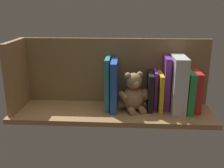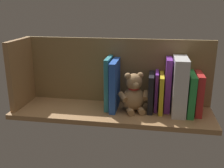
# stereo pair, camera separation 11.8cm
# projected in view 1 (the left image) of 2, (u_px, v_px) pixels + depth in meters

# --- Properties ---
(ground_plane) EXTENTS (0.92, 0.28, 0.02)m
(ground_plane) POSITION_uv_depth(u_px,v_px,m) (112.00, 112.00, 1.23)
(ground_plane) COLOR #A87A4C
(shelf_back_panel) EXTENTS (0.92, 0.02, 0.32)m
(shelf_back_panel) POSITION_uv_depth(u_px,v_px,m) (113.00, 71.00, 1.29)
(shelf_back_panel) COLOR olive
(shelf_back_panel) RESTS_ON ground_plane
(shelf_side_divider) EXTENTS (0.02, 0.22, 0.32)m
(shelf_side_divider) POSITION_uv_depth(u_px,v_px,m) (17.00, 75.00, 1.20)
(shelf_side_divider) COLOR #A87A4C
(shelf_side_divider) RESTS_ON ground_plane
(book_0) EXTENTS (0.03, 0.14, 0.18)m
(book_0) POSITION_uv_depth(u_px,v_px,m) (196.00, 91.00, 1.20)
(book_0) COLOR red
(book_0) RESTS_ON ground_plane
(book_1) EXTENTS (0.03, 0.16, 0.18)m
(book_1) POSITION_uv_depth(u_px,v_px,m) (188.00, 91.00, 1.20)
(book_1) COLOR green
(book_1) RESTS_ON ground_plane
(dictionary_thick_white) EXTENTS (0.06, 0.17, 0.25)m
(dictionary_thick_white) POSITION_uv_depth(u_px,v_px,m) (178.00, 84.00, 1.19)
(dictionary_thick_white) COLOR silver
(dictionary_thick_white) RESTS_ON ground_plane
(book_2) EXTENTS (0.03, 0.11, 0.24)m
(book_2) POSITION_uv_depth(u_px,v_px,m) (166.00, 83.00, 1.22)
(book_2) COLOR purple
(book_2) RESTS_ON ground_plane
(book_3) EXTENTS (0.02, 0.14, 0.17)m
(book_3) POSITION_uv_depth(u_px,v_px,m) (160.00, 91.00, 1.22)
(book_3) COLOR yellow
(book_3) RESTS_ON ground_plane
(book_4) EXTENTS (0.01, 0.11, 0.18)m
(book_4) POSITION_uv_depth(u_px,v_px,m) (155.00, 89.00, 1.23)
(book_4) COLOR purple
(book_4) RESTS_ON ground_plane
(book_5) EXTENTS (0.02, 0.14, 0.17)m
(book_5) POSITION_uv_depth(u_px,v_px,m) (150.00, 91.00, 1.22)
(book_5) COLOR black
(book_5) RESTS_ON ground_plane
(teddy_bear) EXTENTS (0.14, 0.14, 0.18)m
(teddy_bear) POSITION_uv_depth(u_px,v_px,m) (134.00, 93.00, 1.20)
(teddy_bear) COLOR tan
(teddy_bear) RESTS_ON ground_plane
(book_6) EXTENTS (0.03, 0.16, 0.23)m
(book_6) POSITION_uv_depth(u_px,v_px,m) (114.00, 85.00, 1.21)
(book_6) COLOR blue
(book_6) RESTS_ON ground_plane
(book_7) EXTENTS (0.02, 0.14, 0.24)m
(book_7) POSITION_uv_depth(u_px,v_px,m) (108.00, 83.00, 1.22)
(book_7) COLOR teal
(book_7) RESTS_ON ground_plane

